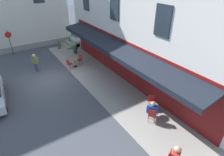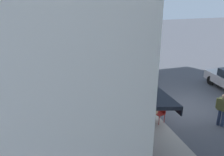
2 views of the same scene
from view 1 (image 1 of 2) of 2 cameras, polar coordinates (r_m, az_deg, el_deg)
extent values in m
plane|color=#42444C|center=(15.45, -18.48, -0.48)|extent=(70.00, 70.00, 0.00)
cube|color=gray|center=(13.91, -1.14, -2.34)|extent=(20.50, 3.20, 0.01)
cube|color=maroon|center=(14.11, 3.69, 5.48)|extent=(16.00, 0.06, 3.20)
cube|color=black|center=(13.18, 0.95, 9.61)|extent=(15.00, 1.70, 0.36)
cube|color=black|center=(12.85, -2.16, 7.93)|extent=(15.00, 0.04, 0.28)
cube|color=#232D38|center=(10.59, 15.49, 16.69)|extent=(1.10, 0.06, 1.70)
cube|color=#232D38|center=(14.08, 0.74, 20.87)|extent=(1.10, 0.06, 1.70)
cube|color=#232D38|center=(18.11, -8.15, 22.71)|extent=(1.10, 0.06, 1.70)
cube|color=gray|center=(22.28, -13.08, 10.03)|extent=(2.40, 1.40, 0.15)
cube|color=gray|center=(22.35, -12.28, 10.59)|extent=(2.40, 1.05, 0.30)
cube|color=gray|center=(22.41, -11.48, 11.15)|extent=(2.40, 0.70, 0.45)
cube|color=maroon|center=(8.86, 17.49, -21.86)|extent=(0.19, 0.39, 0.42)
cylinder|color=black|center=(11.57, 12.10, -10.90)|extent=(0.40, 0.40, 0.03)
cylinder|color=black|center=(11.35, 12.28, -9.58)|extent=(0.06, 0.06, 0.72)
cylinder|color=#99754C|center=(11.11, 12.49, -8.10)|extent=(0.60, 0.60, 0.03)
cylinder|color=maroon|center=(11.15, 13.05, -11.43)|extent=(0.03, 0.03, 0.45)
cylinder|color=maroon|center=(11.13, 11.28, -11.27)|extent=(0.03, 0.03, 0.45)
cylinder|color=maroon|center=(10.90, 13.03, -12.61)|extent=(0.03, 0.03, 0.45)
cylinder|color=maroon|center=(10.88, 11.21, -12.44)|extent=(0.03, 0.03, 0.45)
cube|color=maroon|center=(10.85, 12.28, -10.97)|extent=(0.57, 0.57, 0.04)
cube|color=maroon|center=(10.57, 12.40, -10.67)|extent=(0.31, 0.31, 0.42)
cylinder|color=maroon|center=(11.70, 11.20, -8.88)|extent=(0.03, 0.03, 0.45)
cylinder|color=maroon|center=(11.75, 12.86, -8.92)|extent=(0.03, 0.03, 0.45)
cylinder|color=maroon|center=(11.97, 11.07, -7.86)|extent=(0.03, 0.03, 0.45)
cylinder|color=maroon|center=(12.01, 12.69, -7.90)|extent=(0.03, 0.03, 0.45)
cube|color=maroon|center=(11.71, 12.08, -7.45)|extent=(0.56, 0.56, 0.04)
cube|color=maroon|center=(11.71, 12.12, -6.02)|extent=(0.28, 0.34, 0.42)
cylinder|color=black|center=(17.02, -11.34, 3.56)|extent=(0.40, 0.40, 0.03)
cylinder|color=black|center=(16.87, -11.46, 4.60)|extent=(0.06, 0.06, 0.72)
cylinder|color=#99754C|center=(16.72, -11.59, 5.76)|extent=(0.60, 0.60, 0.03)
cylinder|color=maroon|center=(16.61, -12.06, 3.58)|extent=(0.03, 0.03, 0.45)
cylinder|color=maroon|center=(16.86, -12.78, 3.91)|extent=(0.03, 0.03, 0.45)
cylinder|color=maroon|center=(16.43, -12.98, 3.17)|extent=(0.03, 0.03, 0.45)
cylinder|color=maroon|center=(16.68, -13.69, 3.51)|extent=(0.03, 0.03, 0.45)
cube|color=maroon|center=(16.54, -12.97, 4.30)|extent=(0.49, 0.49, 0.04)
cube|color=maroon|center=(16.35, -13.56, 4.81)|extent=(0.40, 0.15, 0.42)
cylinder|color=maroon|center=(17.26, -10.82, 4.79)|extent=(0.03, 0.03, 0.45)
cylinder|color=maroon|center=(17.03, -10.07, 4.49)|extent=(0.03, 0.03, 0.45)
cylinder|color=maroon|center=(17.46, -9.98, 5.17)|extent=(0.03, 0.03, 0.45)
cylinder|color=maroon|center=(17.22, -9.23, 4.88)|extent=(0.03, 0.03, 0.45)
cube|color=maroon|center=(17.14, -10.10, 5.57)|extent=(0.50, 0.50, 0.04)
cube|color=maroon|center=(17.15, -9.72, 6.47)|extent=(0.39, 0.16, 0.42)
cylinder|color=navy|center=(11.31, 12.67, -10.61)|extent=(0.15, 0.15, 0.47)
cylinder|color=navy|center=(11.02, 12.81, -10.17)|extent=(0.35, 0.35, 0.16)
cylinder|color=navy|center=(11.30, 11.72, -10.51)|extent=(0.15, 0.15, 0.47)
cylinder|color=navy|center=(11.01, 11.83, -10.07)|extent=(0.35, 0.35, 0.16)
cube|color=#28479E|center=(10.70, 12.47, -9.53)|extent=(0.52, 0.52, 0.57)
sphere|color=tan|center=(10.45, 12.72, -7.78)|extent=(0.25, 0.25, 0.25)
cylinder|color=#28479E|center=(10.73, 14.00, -9.74)|extent=(0.10, 0.10, 0.51)
cylinder|color=#28479E|center=(10.70, 10.91, -9.44)|extent=(0.10, 0.10, 0.51)
cube|color=red|center=(8.77, 19.17, -22.02)|extent=(0.46, 0.57, 0.61)
sphere|color=tan|center=(8.43, 19.70, -20.15)|extent=(0.27, 0.27, 0.27)
cylinder|color=red|center=(8.98, 19.79, -20.71)|extent=(0.11, 0.11, 0.54)
cylinder|color=navy|center=(16.91, -22.25, 3.07)|extent=(0.15, 0.15, 0.80)
cylinder|color=navy|center=(17.04, -22.68, 3.18)|extent=(0.15, 0.15, 0.80)
cube|color=olive|center=(16.70, -22.92, 5.22)|extent=(0.54, 0.48, 0.57)
sphere|color=tan|center=(16.55, -23.20, 6.50)|extent=(0.25, 0.25, 0.25)
cylinder|color=olive|center=(16.51, -22.22, 5.02)|extent=(0.10, 0.10, 0.50)
cylinder|color=olive|center=(16.91, -23.58, 5.31)|extent=(0.10, 0.10, 0.50)
cylinder|color=black|center=(21.21, -29.06, 9.49)|extent=(0.05, 0.05, 2.60)
cylinder|color=#192899|center=(20.94, -29.62, 11.61)|extent=(0.10, 0.56, 0.56)
cylinder|color=red|center=(20.92, -29.61, 11.60)|extent=(0.09, 0.58, 0.59)
cylinder|color=#2D2D33|center=(22.65, -12.84, 10.62)|extent=(0.35, 0.35, 0.32)
cone|color=#3D7A38|center=(22.48, -13.00, 11.93)|extent=(0.33, 0.33, 0.77)
cylinder|color=#2D2D33|center=(19.95, -11.37, 8.06)|extent=(0.35, 0.35, 0.30)
sphere|color=#23562D|center=(19.82, -11.48, 9.05)|extent=(0.53, 0.53, 0.53)
cylinder|color=brown|center=(21.62, -16.11, 9.28)|extent=(0.39, 0.39, 0.35)
cone|color=#2D6B33|center=(21.45, -16.30, 10.52)|extent=(0.37, 0.37, 0.64)
cylinder|color=black|center=(13.05, -30.38, -8.08)|extent=(0.60, 0.20, 0.60)
cylinder|color=black|center=(15.54, -31.03, -2.11)|extent=(0.60, 0.20, 0.60)
camera|label=2|loc=(25.10, -11.02, 26.42)|focal=38.19mm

